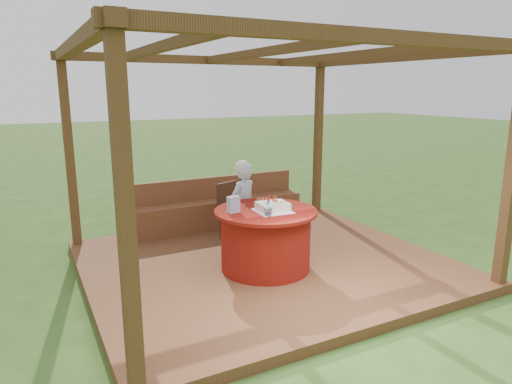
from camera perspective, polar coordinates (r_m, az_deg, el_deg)
ground at (r=6.18m, az=1.08°, el=-9.55°), size 60.00×60.00×0.00m
deck at (r=6.15m, az=1.09°, el=-9.03°), size 4.50×4.00×0.12m
pergola at (r=5.71m, az=1.19°, el=13.39°), size 4.50×4.00×2.72m
bench at (r=7.53m, az=-5.16°, el=-2.36°), size 3.00×0.42×0.80m
table at (r=5.74m, az=1.21°, el=-5.90°), size 1.27×1.27×0.77m
chair at (r=6.87m, az=-2.97°, el=-2.05°), size 0.53×0.53×0.86m
elderly_woman at (r=6.34m, az=-1.65°, el=-1.65°), size 0.53×0.44×1.28m
birthday_cake at (r=5.55m, az=2.11°, el=-1.85°), size 0.44×0.44×0.18m
gift_bag at (r=5.49m, az=-2.85°, el=-1.57°), size 0.15×0.11×0.20m
drinking_glass at (r=5.34m, az=1.56°, el=-2.55°), size 0.11×0.11×0.09m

